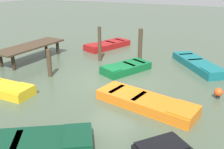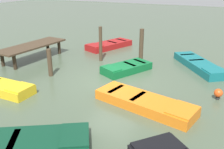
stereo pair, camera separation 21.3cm
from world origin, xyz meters
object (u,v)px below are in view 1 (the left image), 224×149
dock_segment (31,47)px  marker_buoy (218,92)px  rowboat_green (126,68)px  rowboat_dark_green (28,145)px  mooring_piling_mid_left (49,63)px  rowboat_teal (198,64)px  mooring_piling_far_right (140,45)px  rowboat_red (107,45)px  mooring_piling_mid_right (100,44)px  rowboat_orange (146,102)px

dock_segment → marker_buoy: (-0.94, -10.96, -0.54)m
rowboat_green → rowboat_dark_green: (-7.51, 0.14, -0.00)m
rowboat_dark_green → mooring_piling_mid_left: 6.13m
rowboat_teal → mooring_piling_mid_left: size_ratio=2.73×
rowboat_teal → rowboat_dark_green: bearing=-57.5°
rowboat_dark_green → mooring_piling_far_right: 9.82m
rowboat_red → marker_buoy: (-5.54, -7.88, 0.07)m
dock_segment → marker_buoy: 11.01m
rowboat_dark_green → mooring_piling_mid_right: mooring_piling_mid_right is taller
dock_segment → mooring_piling_mid_right: size_ratio=2.20×
mooring_piling_mid_right → rowboat_red: bearing=17.0°
rowboat_orange → mooring_piling_far_right: bearing=123.7°
rowboat_dark_green → mooring_piling_far_right: mooring_piling_far_right is taller
rowboat_teal → marker_buoy: bearing=-18.3°
marker_buoy → rowboat_orange: bearing=128.1°
rowboat_orange → rowboat_red: bearing=137.9°
rowboat_orange → marker_buoy: marker_buoy is taller
mooring_piling_mid_right → marker_buoy: bearing=-110.1°
rowboat_green → mooring_piling_mid_right: 2.57m
mooring_piling_far_right → mooring_piling_mid_right: size_ratio=0.93×
rowboat_teal → marker_buoy: 3.95m
rowboat_dark_green → mooring_piling_far_right: bearing=57.7°
rowboat_dark_green → mooring_piling_mid_left: mooring_piling_mid_left is taller
mooring_piling_mid_left → marker_buoy: mooring_piling_mid_left is taller
rowboat_teal → mooring_piling_mid_right: 5.90m
rowboat_teal → mooring_piling_mid_left: 8.30m
rowboat_red → mooring_piling_mid_right: (-2.99, -0.92, 0.85)m
rowboat_green → rowboat_red: same height
dock_segment → mooring_piling_mid_left: size_ratio=3.21×
rowboat_teal → mooring_piling_far_right: 3.59m
dock_segment → rowboat_teal: size_ratio=1.18×
rowboat_dark_green → rowboat_green: bearing=57.6°
rowboat_teal → rowboat_dark_green: same height
dock_segment → rowboat_dark_green: (-6.99, -6.02, -0.61)m
dock_segment → mooring_piling_far_right: (2.80, -6.19, 0.16)m
mooring_piling_mid_left → rowboat_red: bearing=-2.4°
rowboat_green → mooring_piling_mid_left: mooring_piling_mid_left is taller
rowboat_dark_green → mooring_piling_mid_right: size_ratio=1.87×
dock_segment → rowboat_green: dock_segment is taller
rowboat_teal → mooring_piling_mid_left: mooring_piling_mid_left is taller
mooring_piling_mid_left → mooring_piling_mid_right: mooring_piling_mid_right is taller
rowboat_green → mooring_piling_far_right: size_ratio=1.54×
dock_segment → rowboat_green: 6.21m
rowboat_green → mooring_piling_far_right: (2.29, -0.03, 0.77)m
mooring_piling_mid_left → rowboat_teal: bearing=-56.3°
dock_segment → rowboat_green: (0.51, -6.16, -0.61)m
rowboat_teal → mooring_piling_far_right: mooring_piling_far_right is taller
rowboat_red → mooring_piling_mid_right: mooring_piling_mid_right is taller
rowboat_dark_green → mooring_piling_far_right: (9.79, -0.18, 0.77)m
rowboat_green → marker_buoy: size_ratio=6.34×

